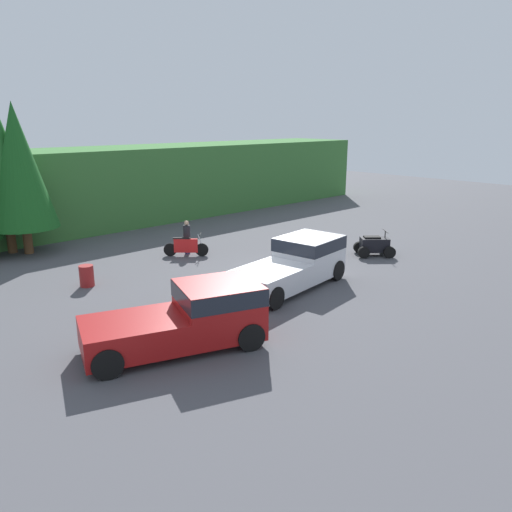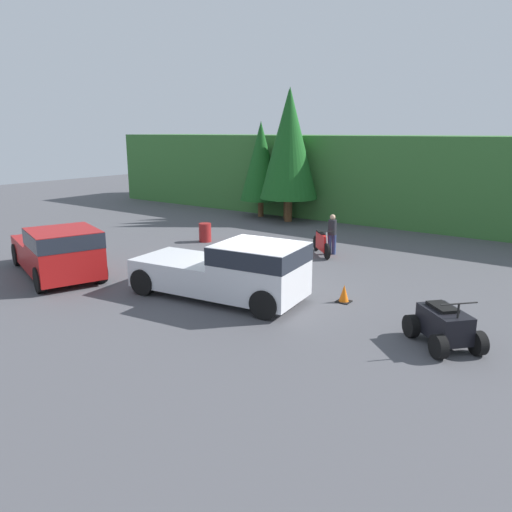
# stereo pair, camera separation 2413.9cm
# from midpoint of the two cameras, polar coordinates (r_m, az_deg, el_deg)

# --- Properties ---
(ground_plane) EXTENTS (80.00, 80.00, 0.00)m
(ground_plane) POSITION_cam_midpoint_polar(r_m,az_deg,el_deg) (14.87, 45.70, -13.68)
(ground_plane) COLOR #4C4C51
(hillside_backdrop) EXTENTS (44.00, 6.00, 4.86)m
(hillside_backdrop) POSITION_cam_midpoint_polar(r_m,az_deg,el_deg) (29.67, 41.95, 3.83)
(hillside_backdrop) COLOR #387033
(hillside_backdrop) RESTS_ON ground_plane
(tree_left) EXTENTS (2.51, 2.51, 5.69)m
(tree_left) POSITION_cam_midpoint_polar(r_m,az_deg,el_deg) (26.21, 23.72, 7.40)
(tree_left) COLOR brown
(tree_left) RESTS_ON ground_plane
(tree_mid_left) EXTENTS (3.27, 3.27, 7.42)m
(tree_mid_left) POSITION_cam_midpoint_polar(r_m,az_deg,el_deg) (26.15, 27.79, 9.21)
(tree_mid_left) COLOR brown
(tree_mid_left) RESTS_ON ground_plane
(tree_mid_right) EXTENTS (3.29, 3.29, 7.49)m
(tree_mid_right) POSITION_cam_midpoint_polar(r_m,az_deg,el_deg) (25.34, 28.77, 9.08)
(tree_mid_right) COLOR brown
(tree_mid_right) RESTS_ON ground_plane
(pickup_truck_red) EXTENTS (5.65, 3.78, 1.87)m
(pickup_truck_red) POSITION_cam_midpoint_polar(r_m,az_deg,el_deg) (12.27, 14.93, -9.85)
(pickup_truck_red) COLOR maroon
(pickup_truck_red) RESTS_ON ground_plane
(pickup_truck_second) EXTENTS (5.74, 2.89, 1.87)m
(pickup_truck_second) POSITION_cam_midpoint_polar(r_m,az_deg,el_deg) (13.50, 45.69, -11.60)
(pickup_truck_second) COLOR silver
(pickup_truck_second) RESTS_ON ground_plane
(dirt_bike) EXTENTS (1.68, 1.63, 1.16)m
(dirt_bike) POSITION_cam_midpoint_polar(r_m,az_deg,el_deg) (19.93, 40.71, -5.13)
(dirt_bike) COLOR black
(dirt_bike) RESTS_ON ground_plane
(quad_atv) EXTENTS (2.20, 2.16, 1.27)m
(quad_atv) POSITION_cam_midpoint_polar(r_m,az_deg,el_deg) (16.44, 67.68, -14.15)
(quad_atv) COLOR black
(quad_atv) RESTS_ON ground_plane
(rider_person) EXTENTS (0.47, 0.47, 1.71)m
(rider_person) POSITION_cam_midpoint_polar(r_m,az_deg,el_deg) (20.15, 41.73, -3.76)
(rider_person) COLOR navy
(rider_person) RESTS_ON ground_plane
(traffic_cone) EXTENTS (0.42, 0.42, 0.55)m
(traffic_cone) POSITION_cam_midpoint_polar(r_m,az_deg,el_deg) (16.19, 54.44, -12.41)
(traffic_cone) COLOR black
(traffic_cone) RESTS_ON ground_plane
(steel_barrel) EXTENTS (0.58, 0.58, 0.88)m
(steel_barrel) POSITION_cam_midpoint_polar(r_m,az_deg,el_deg) (19.21, 23.84, -3.56)
(steel_barrel) COLOR maroon
(steel_barrel) RESTS_ON ground_plane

